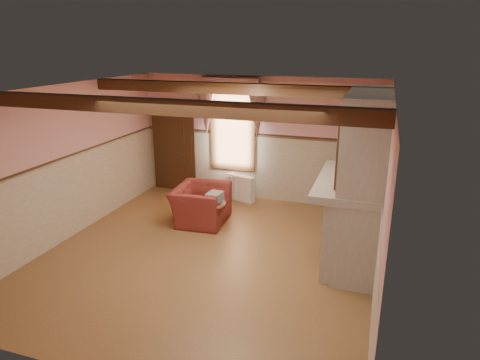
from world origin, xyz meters
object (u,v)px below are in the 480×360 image
(bowl, at_px, (352,174))
(oil_lamp, at_px, (355,161))
(mantel_clock, at_px, (356,160))
(radiator, at_px, (241,188))
(side_table, at_px, (213,216))
(armchair, at_px, (201,204))

(bowl, xyz_separation_m, oil_lamp, (0.00, 0.47, 0.09))
(mantel_clock, bearing_deg, oil_lamp, -90.00)
(radiator, height_order, bowl, bowl)
(radiator, distance_m, bowl, 3.44)
(side_table, bearing_deg, mantel_clock, 8.78)
(oil_lamp, bearing_deg, side_table, -176.10)
(side_table, height_order, mantel_clock, mantel_clock)
(mantel_clock, bearing_deg, armchair, -177.51)
(side_table, relative_size, oil_lamp, 1.96)
(radiator, relative_size, mantel_clock, 2.92)
(armchair, xyz_separation_m, bowl, (2.94, -0.56, 1.10))
(bowl, xyz_separation_m, mantel_clock, (0.00, 0.69, 0.05))
(side_table, relative_size, mantel_clock, 2.29)
(mantel_clock, distance_m, oil_lamp, 0.23)
(radiator, bearing_deg, oil_lamp, -12.39)
(radiator, distance_m, oil_lamp, 3.23)
(armchair, bearing_deg, mantel_clock, -91.02)
(side_table, relative_size, radiator, 0.79)
(radiator, xyz_separation_m, mantel_clock, (2.56, -1.30, 1.22))
(armchair, distance_m, oil_lamp, 3.17)
(side_table, height_order, bowl, bowl)
(bowl, bearing_deg, oil_lamp, 90.00)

